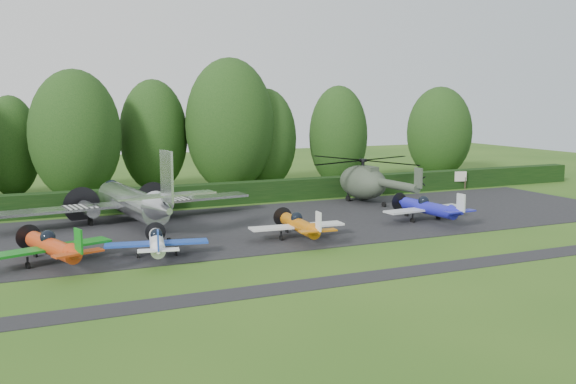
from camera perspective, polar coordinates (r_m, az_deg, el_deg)
name	(u,v)px	position (r m, az deg, el deg)	size (l,w,h in m)	color
ground	(290,257)	(40.41, 0.17, -5.79)	(160.00, 160.00, 0.00)	#2B5417
apron	(237,228)	(49.47, -4.58, -3.19)	(70.00, 18.00, 0.01)	black
taxiway_verge	(335,282)	(35.21, 4.20, -7.95)	(70.00, 2.00, 0.00)	black
hedgerow	(197,206)	(59.80, -8.09, -1.24)	(90.00, 1.60, 2.00)	black
transport_plane	(133,202)	(51.57, -13.65, -0.85)	(20.60, 15.80, 6.60)	silver
light_plane_red	(52,246)	(40.43, -20.20, -4.57)	(7.45, 7.83, 2.86)	#B53610
light_plane_white	(157,242)	(40.67, -11.59, -4.40)	(6.35, 6.68, 2.44)	white
light_plane_orange	(299,225)	(44.81, 1.02, -2.95)	(6.83, 7.18, 2.62)	#B8620A
light_plane_blue	(428,208)	(52.58, 12.37, -1.38)	(7.31, 7.69, 2.81)	#1C1DAA
helicopter	(363,179)	(61.45, 6.70, 1.14)	(12.88, 15.08, 4.15)	#394535
sign_board	(451,177)	(72.08, 14.32, 1.26)	(3.47, 0.13, 1.95)	#3F3326
tree_0	(75,135)	(65.38, -18.38, 4.81)	(8.73, 8.73, 12.67)	black
tree_2	(441,136)	(88.13, 13.43, 4.84)	(7.52, 7.52, 9.71)	black
tree_3	(266,139)	(70.53, -1.98, 4.75)	(6.69, 6.69, 10.95)	black
tree_4	(11,146)	(70.09, -23.38, 3.74)	(5.57, 5.57, 10.19)	black
tree_5	(154,136)	(69.76, -11.87, 4.92)	(7.15, 7.15, 11.88)	black
tree_6	(338,136)	(72.91, 4.48, 4.98)	(6.58, 6.58, 11.30)	black
tree_9	(439,132)	(82.54, 13.30, 5.18)	(8.03, 8.03, 11.32)	black
tree_10	(230,125)	(68.22, -5.18, 5.93)	(9.37, 9.37, 14.10)	black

